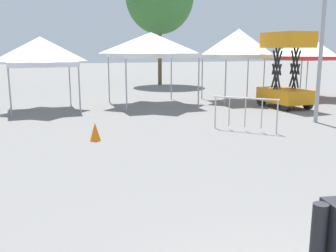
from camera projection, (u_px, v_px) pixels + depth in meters
The scene contains 7 objects.
canopy_tent_behind_left at pixel (41, 52), 15.85m from camera, with size 2.90×2.90×3.08m.
canopy_tent_far_left at pixel (151, 45), 17.34m from camera, with size 3.55×3.55×3.31m.
canopy_tent_center at pixel (239, 44), 18.71m from camera, with size 2.87×2.87×3.54m.
canopy_tent_far_right at pixel (306, 47), 20.09m from camera, with size 3.27×3.27×3.32m.
scissor_lift at pixel (285, 84), 16.90m from camera, with size 1.49×2.35×3.29m.
crowd_barrier_mid_lot at pixel (245, 108), 12.08m from camera, with size 1.52×1.52×1.08m.
traffic_cone_lot_center at pixel (95, 132), 10.83m from camera, with size 0.32×0.32×0.54m, color orange.
Camera 1 is at (-2.06, -1.98, 2.58)m, focal length 40.77 mm.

